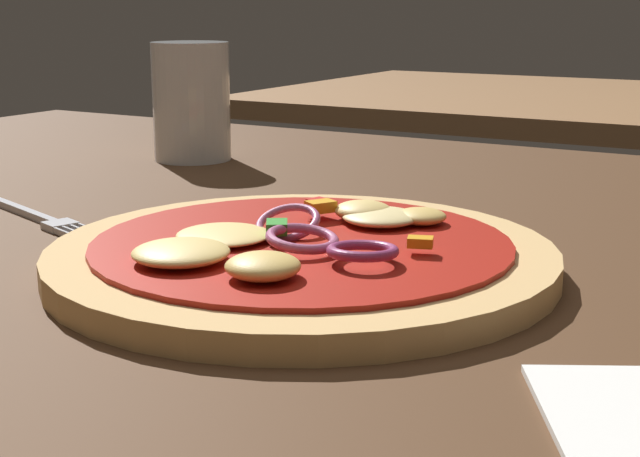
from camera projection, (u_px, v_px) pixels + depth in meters
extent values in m
cube|color=#4C301C|center=(258.00, 267.00, 0.57)|extent=(1.28, 0.93, 0.03)
cylinder|color=tan|center=(302.00, 259.00, 0.51)|extent=(0.28, 0.28, 0.01)
cylinder|color=#A81C11|center=(302.00, 243.00, 0.51)|extent=(0.23, 0.23, 0.00)
ellipsoid|color=#E5BC60|center=(263.00, 266.00, 0.44)|extent=(0.04, 0.04, 0.01)
ellipsoid|color=#F4DB8E|center=(381.00, 217.00, 0.54)|extent=(0.05, 0.05, 0.01)
ellipsoid|color=#EFCC72|center=(363.00, 210.00, 0.55)|extent=(0.03, 0.03, 0.01)
ellipsoid|color=#E5BC60|center=(421.00, 216.00, 0.54)|extent=(0.03, 0.03, 0.01)
ellipsoid|color=#EFCC72|center=(223.00, 235.00, 0.50)|extent=(0.05, 0.05, 0.01)
ellipsoid|color=#EFCC72|center=(181.00, 252.00, 0.46)|extent=(0.05, 0.05, 0.01)
torus|color=#B25984|center=(288.00, 223.00, 0.52)|extent=(0.04, 0.04, 0.02)
torus|color=#B25984|center=(302.00, 238.00, 0.48)|extent=(0.05, 0.04, 0.01)
torus|color=#93386B|center=(363.00, 251.00, 0.46)|extent=(0.05, 0.05, 0.01)
cube|color=red|center=(322.00, 205.00, 0.56)|extent=(0.02, 0.02, 0.01)
cube|color=#2D8C28|center=(277.00, 227.00, 0.50)|extent=(0.02, 0.02, 0.01)
cube|color=orange|center=(321.00, 206.00, 0.55)|extent=(0.02, 0.02, 0.01)
cube|color=orange|center=(420.00, 242.00, 0.48)|extent=(0.02, 0.01, 0.01)
cube|color=silver|center=(17.00, 209.00, 0.65)|extent=(0.11, 0.04, 0.01)
cube|color=silver|center=(60.00, 226.00, 0.60)|extent=(0.02, 0.02, 0.01)
cube|color=silver|center=(68.00, 236.00, 0.58)|extent=(0.04, 0.01, 0.00)
cube|color=silver|center=(76.00, 234.00, 0.58)|extent=(0.04, 0.01, 0.00)
cube|color=silver|center=(84.00, 233.00, 0.58)|extent=(0.04, 0.01, 0.00)
cube|color=silver|center=(92.00, 231.00, 0.59)|extent=(0.04, 0.01, 0.00)
cylinder|color=silver|center=(191.00, 102.00, 0.86)|extent=(0.07, 0.07, 0.11)
cylinder|color=#C67214|center=(192.00, 130.00, 0.86)|extent=(0.06, 0.06, 0.06)
cylinder|color=white|center=(191.00, 91.00, 0.85)|extent=(0.06, 0.06, 0.02)
cube|color=brown|center=(521.00, 101.00, 1.51)|extent=(0.79, 0.67, 0.03)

